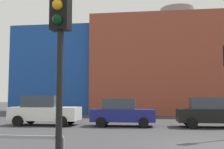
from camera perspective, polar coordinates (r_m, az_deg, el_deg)
ground_plane at (r=11.09m, az=19.82°, el=-13.57°), size 200.00×200.00×0.00m
building_backdrop at (r=33.61m, az=13.53°, el=1.02°), size 37.11×11.75×12.49m
parked_car_0 at (r=18.23m, az=-13.83°, el=-7.26°), size 4.32×2.12×1.87m
parked_car_1 at (r=17.08m, az=2.14°, el=-7.88°), size 3.89×1.91×1.69m
parked_car_2 at (r=17.40m, az=19.88°, el=-7.42°), size 4.06×1.99×1.76m
traffic_light_near_left at (r=5.27m, az=-10.78°, el=7.65°), size 0.39×0.38×3.90m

